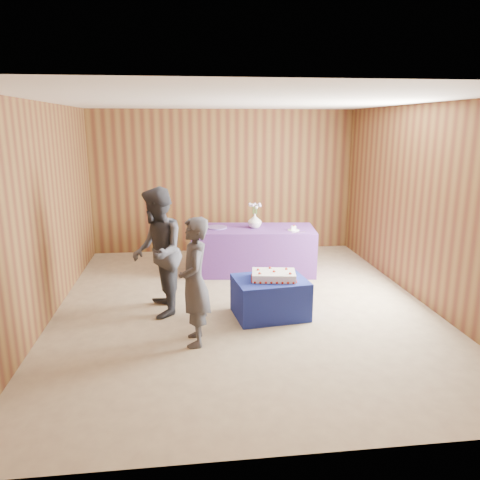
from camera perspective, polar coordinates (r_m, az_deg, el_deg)
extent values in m
plane|color=tan|center=(6.47, 0.40, -8.05)|extent=(6.00, 6.00, 0.00)
cube|color=brown|center=(9.05, -2.02, 7.12)|extent=(5.00, 0.04, 2.70)
cube|color=brown|center=(3.23, 7.24, -5.56)|extent=(5.00, 0.04, 2.70)
cube|color=brown|center=(6.29, -22.83, 3.02)|extent=(0.04, 6.00, 2.70)
cube|color=brown|center=(6.87, 21.61, 3.98)|extent=(0.04, 6.00, 2.70)
cube|color=white|center=(6.01, 0.44, 16.58)|extent=(5.00, 6.00, 0.04)
cube|color=navy|center=(6.09, 3.69, -6.98)|extent=(0.98, 0.81, 0.50)
cube|color=#5C338C|center=(7.83, 1.65, -1.22)|extent=(2.09, 1.13, 0.75)
cube|color=white|center=(5.99, 4.13, -4.33)|extent=(0.60, 0.44, 0.10)
sphere|color=#B11B0D|center=(5.82, 1.49, -5.20)|extent=(0.03, 0.03, 0.03)
sphere|color=#B11B0D|center=(5.84, 6.88, -5.23)|extent=(0.03, 0.03, 0.03)
sphere|color=#B11B0D|center=(6.17, 1.52, -4.09)|extent=(0.03, 0.03, 0.03)
sphere|color=#B11B0D|center=(6.19, 6.60, -4.12)|extent=(0.03, 0.03, 0.03)
sphere|color=#B11B0D|center=(5.88, 2.57, -3.98)|extent=(0.03, 0.03, 0.03)
cone|color=#135320|center=(5.88, 2.79, -4.07)|extent=(0.01, 0.02, 0.02)
sphere|color=#B11B0D|center=(6.05, 5.49, -3.49)|extent=(0.03, 0.03, 0.03)
cone|color=#135320|center=(6.06, 5.70, -3.58)|extent=(0.01, 0.02, 0.02)
sphere|color=#B11B0D|center=(5.97, 4.14, -3.72)|extent=(0.03, 0.03, 0.03)
cone|color=#135320|center=(5.97, 4.35, -3.81)|extent=(0.01, 0.02, 0.02)
imported|color=silver|center=(7.75, 1.81, 2.35)|extent=(0.25, 0.25, 0.24)
cylinder|color=#366D2B|center=(7.72, 2.07, 3.73)|extent=(0.01, 0.01, 0.14)
sphere|color=#DBC2FB|center=(7.71, 2.44, 4.25)|extent=(0.05, 0.05, 0.05)
cylinder|color=#366D2B|center=(7.74, 1.98, 3.76)|extent=(0.01, 0.01, 0.14)
sphere|color=white|center=(7.76, 2.23, 4.32)|extent=(0.05, 0.05, 0.05)
cylinder|color=#366D2B|center=(7.74, 1.82, 3.77)|extent=(0.01, 0.01, 0.14)
sphere|color=#DBC2FB|center=(7.78, 1.83, 4.35)|extent=(0.05, 0.05, 0.05)
cylinder|color=#366D2B|center=(7.74, 1.66, 3.76)|extent=(0.01, 0.01, 0.14)
sphere|color=white|center=(7.76, 1.43, 4.33)|extent=(0.05, 0.05, 0.05)
cylinder|color=#366D2B|center=(7.72, 1.57, 3.74)|extent=(0.01, 0.01, 0.14)
sphere|color=#DBC2FB|center=(7.71, 1.20, 4.27)|extent=(0.05, 0.05, 0.05)
cylinder|color=#366D2B|center=(7.69, 1.59, 3.71)|extent=(0.01, 0.01, 0.14)
sphere|color=white|center=(7.66, 1.26, 4.20)|extent=(0.05, 0.05, 0.05)
cylinder|color=#366D2B|center=(7.68, 1.72, 3.68)|extent=(0.01, 0.01, 0.14)
sphere|color=#DBC2FB|center=(7.62, 1.59, 4.15)|extent=(0.05, 0.05, 0.05)
cylinder|color=#366D2B|center=(7.68, 1.90, 3.68)|extent=(0.01, 0.01, 0.14)
sphere|color=white|center=(7.62, 2.03, 4.14)|extent=(0.05, 0.05, 0.05)
cylinder|color=#366D2B|center=(7.69, 2.03, 3.70)|extent=(0.01, 0.01, 0.14)
sphere|color=#DBC2FB|center=(7.66, 2.36, 4.18)|extent=(0.05, 0.05, 0.05)
cylinder|color=#6C4F9F|center=(7.76, -2.87, 1.55)|extent=(0.35, 0.35, 0.02)
cylinder|color=white|center=(7.61, 6.54, 1.20)|extent=(0.20, 0.20, 0.01)
cube|color=white|center=(7.61, 6.54, 1.48)|extent=(0.08, 0.06, 0.06)
sphere|color=#B11B0D|center=(7.58, 6.59, 1.78)|extent=(0.03, 0.03, 0.03)
cube|color=silver|center=(7.49, 7.16, 0.93)|extent=(0.26, 0.09, 0.00)
imported|color=#363840|center=(5.21, -5.56, -5.12)|extent=(0.36, 0.54, 1.46)
imported|color=#32343C|center=(6.06, -10.02, -1.49)|extent=(0.70, 0.86, 1.67)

